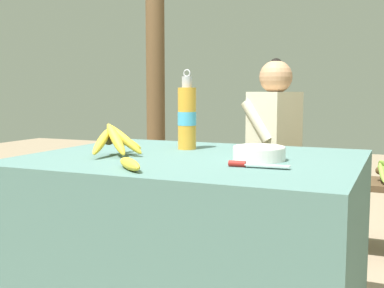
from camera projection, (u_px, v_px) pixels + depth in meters
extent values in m
cube|color=#4C706B|center=(193.00, 246.00, 1.84)|extent=(1.21, 0.96, 0.69)
sphere|color=#4C381E|center=(109.00, 139.00, 1.83)|extent=(0.05, 0.05, 0.05)
ellipsoid|color=gold|center=(102.00, 141.00, 1.77)|extent=(0.06, 0.16, 0.11)
ellipsoid|color=gold|center=(116.00, 139.00, 1.77)|extent=(0.15, 0.11, 0.13)
ellipsoid|color=gold|center=(124.00, 139.00, 1.80)|extent=(0.17, 0.03, 0.13)
ellipsoid|color=gold|center=(124.00, 140.00, 1.84)|extent=(0.14, 0.11, 0.10)
ellipsoid|color=gold|center=(119.00, 138.00, 1.87)|extent=(0.06, 0.16, 0.09)
cylinder|color=white|center=(259.00, 154.00, 1.70)|extent=(0.19, 0.19, 0.04)
torus|color=white|center=(259.00, 148.00, 1.69)|extent=(0.19, 0.19, 0.01)
cylinder|color=gold|center=(187.00, 119.00, 2.01)|extent=(0.08, 0.08, 0.26)
cylinder|color=#47A8D1|center=(187.00, 119.00, 2.01)|extent=(0.08, 0.08, 0.06)
cylinder|color=#ADADB2|center=(187.00, 82.00, 1.99)|extent=(0.04, 0.04, 0.05)
torus|color=#ADADB2|center=(187.00, 73.00, 1.99)|extent=(0.03, 0.01, 0.03)
ellipsoid|color=gold|center=(130.00, 164.00, 1.49)|extent=(0.16, 0.15, 0.04)
cube|color=#BCBCC1|center=(267.00, 165.00, 1.51)|extent=(0.14, 0.04, 0.00)
cylinder|color=maroon|center=(237.00, 164.00, 1.55)|extent=(0.06, 0.02, 0.02)
cube|color=#4C3823|center=(300.00, 179.00, 2.85)|extent=(1.59, 0.32, 0.04)
cube|color=#4C3823|center=(185.00, 208.00, 3.04)|extent=(0.06, 0.06, 0.40)
cube|color=#4C3823|center=(199.00, 200.00, 3.26)|extent=(0.06, 0.06, 0.40)
cylinder|color=#564C60|center=(229.00, 207.00, 2.98)|extent=(0.09, 0.09, 0.44)
cylinder|color=#564C60|center=(247.00, 173.00, 2.89)|extent=(0.31, 0.16, 0.09)
cylinder|color=#564C60|center=(245.00, 202.00, 3.13)|extent=(0.09, 0.09, 0.44)
cylinder|color=#564C60|center=(262.00, 169.00, 3.03)|extent=(0.31, 0.16, 0.09)
cube|color=beige|center=(275.00, 134.00, 2.85)|extent=(0.27, 0.38, 0.49)
cylinder|color=beige|center=(257.00, 121.00, 2.73)|extent=(0.21, 0.11, 0.25)
cylinder|color=beige|center=(283.00, 119.00, 2.99)|extent=(0.21, 0.11, 0.25)
sphere|color=tan|center=(276.00, 77.00, 2.82)|extent=(0.19, 0.19, 0.19)
sphere|color=black|center=(276.00, 64.00, 2.81)|extent=(0.07, 0.07, 0.07)
sphere|color=#4C381E|center=(380.00, 171.00, 2.67)|extent=(0.04, 0.04, 0.04)
ellipsoid|color=olive|center=(382.00, 172.00, 2.61)|extent=(0.06, 0.16, 0.11)
ellipsoid|color=olive|center=(381.00, 168.00, 2.72)|extent=(0.04, 0.14, 0.13)
cylinder|color=brown|center=(155.00, 44.00, 3.48)|extent=(0.14, 0.14, 2.56)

